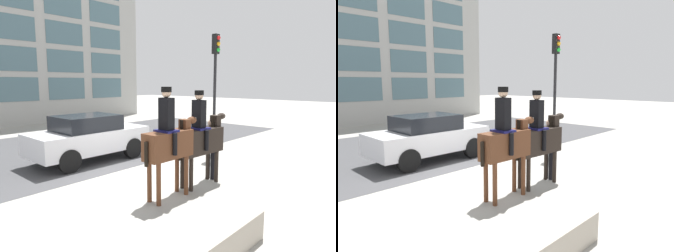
# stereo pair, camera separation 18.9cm
# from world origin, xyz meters

# --- Properties ---
(ground_plane) EXTENTS (80.00, 80.00, 0.00)m
(ground_plane) POSITION_xyz_m (0.00, 0.00, 0.00)
(ground_plane) COLOR #9E9B93
(road_surface) EXTENTS (23.23, 8.50, 0.01)m
(road_surface) POSITION_xyz_m (0.00, 4.75, 0.00)
(road_surface) COLOR #444447
(road_surface) RESTS_ON ground_plane
(mounted_horse_lead) EXTENTS (1.74, 0.65, 2.65)m
(mounted_horse_lead) POSITION_xyz_m (-0.66, -2.11, 1.37)
(mounted_horse_lead) COLOR #59331E
(mounted_horse_lead) RESTS_ON ground_plane
(mounted_horse_companion) EXTENTS (1.88, 0.65, 2.55)m
(mounted_horse_companion) POSITION_xyz_m (0.61, -2.10, 1.29)
(mounted_horse_companion) COLOR black
(mounted_horse_companion) RESTS_ON ground_plane
(pedestrian_bystander) EXTENTS (0.82, 0.46, 1.72)m
(pedestrian_bystander) POSITION_xyz_m (1.20, -2.02, 1.01)
(pedestrian_bystander) COLOR black
(pedestrian_bystander) RESTS_ON ground_plane
(street_car_near_lane) EXTENTS (4.09, 1.91, 1.62)m
(street_car_near_lane) POSITION_xyz_m (-0.00, 2.31, 0.85)
(street_car_near_lane) COLOR silver
(street_car_near_lane) RESTS_ON ground_plane
(traffic_light) EXTENTS (0.24, 0.29, 4.51)m
(traffic_light) POSITION_xyz_m (3.85, -0.35, 2.99)
(traffic_light) COLOR black
(traffic_light) RESTS_ON ground_plane
(planter_ledge) EXTENTS (2.61, 0.56, 0.51)m
(planter_ledge) POSITION_xyz_m (-2.23, -4.35, 0.26)
(planter_ledge) COLOR #ADA393
(planter_ledge) RESTS_ON ground_plane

